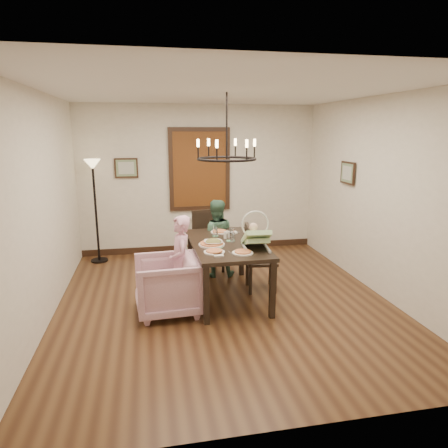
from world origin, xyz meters
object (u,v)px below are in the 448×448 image
object	(u,v)px
chair_right	(261,257)
elderly_woman	(181,270)
floor_lamp	(96,213)
dining_table	(227,248)
baby_bouncer	(256,236)
chair_far	(209,241)
armchair	(167,285)
seated_man	(216,245)
drinking_glass	(233,237)

from	to	relation	value
chair_right	elderly_woman	xyz separation A→B (m)	(-1.22, -0.39, 0.02)
elderly_woman	floor_lamp	size ratio (longest dim) A/B	0.58
dining_table	baby_bouncer	size ratio (longest dim) A/B	3.24
chair_far	armchair	world-z (taller)	chair_far
chair_right	seated_man	distance (m)	0.91
floor_lamp	baby_bouncer	bearing A→B (deg)	-45.76
chair_right	seated_man	bearing A→B (deg)	44.18
baby_bouncer	armchair	bearing A→B (deg)	-174.95
chair_right	floor_lamp	xyz separation A→B (m)	(-2.51, 1.83, 0.40)
chair_right	armchair	world-z (taller)	chair_right
chair_far	chair_right	bearing A→B (deg)	-68.06
chair_right	floor_lamp	distance (m)	3.13
armchair	baby_bouncer	distance (m)	1.32
seated_man	armchair	bearing A→B (deg)	61.65
armchair	seated_man	distance (m)	1.50
armchair	drinking_glass	size ratio (longest dim) A/B	6.27
baby_bouncer	seated_man	bearing A→B (deg)	109.94
armchair	floor_lamp	world-z (taller)	floor_lamp
drinking_glass	dining_table	bearing A→B (deg)	177.94
chair_far	baby_bouncer	bearing A→B (deg)	-85.97
seated_man	baby_bouncer	bearing A→B (deg)	110.85
chair_right	seated_man	world-z (taller)	seated_man
chair_far	drinking_glass	size ratio (longest dim) A/B	7.82
chair_right	drinking_glass	xyz separation A→B (m)	(-0.46, -0.14, 0.37)
chair_right	elderly_woman	distance (m)	1.28
elderly_woman	floor_lamp	xyz separation A→B (m)	(-1.30, 2.21, 0.38)
armchair	baby_bouncer	xyz separation A→B (m)	(1.17, -0.00, 0.60)
armchair	chair_right	bearing A→B (deg)	106.85
floor_lamp	armchair	bearing A→B (deg)	-64.59
chair_far	seated_man	bearing A→B (deg)	-84.99
seated_man	baby_bouncer	distance (m)	1.36
chair_right	seated_man	xyz separation A→B (m)	(-0.55, 0.72, 0.02)
seated_man	drinking_glass	bearing A→B (deg)	102.30
chair_right	armchair	xyz separation A→B (m)	(-1.40, -0.51, -0.13)
elderly_woman	seated_man	world-z (taller)	seated_man
armchair	drinking_glass	xyz separation A→B (m)	(0.94, 0.37, 0.49)
dining_table	elderly_woman	bearing A→B (deg)	-160.61
seated_man	baby_bouncer	xyz separation A→B (m)	(0.32, -1.24, 0.45)
seated_man	floor_lamp	distance (m)	2.28
dining_table	seated_man	distance (m)	0.88
armchair	elderly_woman	distance (m)	0.27
armchair	drinking_glass	distance (m)	1.12
chair_right	baby_bouncer	size ratio (longest dim) A/B	1.88
chair_far	seated_man	distance (m)	0.27
dining_table	seated_man	world-z (taller)	seated_man
dining_table	seated_man	xyz separation A→B (m)	(-0.01, 0.86, -0.19)
drinking_glass	baby_bouncer	bearing A→B (deg)	-58.32
elderly_woman	chair_far	bearing A→B (deg)	154.00
dining_table	elderly_woman	xyz separation A→B (m)	(-0.67, -0.25, -0.19)
chair_far	armchair	size ratio (longest dim) A/B	1.25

